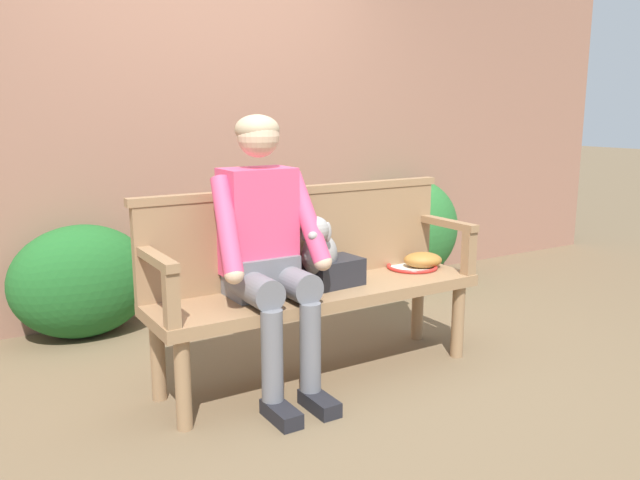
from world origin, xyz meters
The scene contains 13 objects.
ground_plane centered at (0.00, 0.00, 0.00)m, with size 40.00×40.00×0.00m, color brown.
brick_garden_fence centered at (0.00, 1.62, 1.32)m, with size 8.00×0.30×2.64m, color #936651.
hedge_bush_mid_right centered at (1.63, 1.26, 0.42)m, with size 0.89×0.58×0.83m, color #286B2D.
hedge_bush_far_right centered at (-0.91, 1.27, 0.35)m, with size 0.85×0.54×0.69m, color #1E5B23.
garden_bench centered at (0.00, 0.00, 0.41)m, with size 1.76×0.47×0.48m.
bench_backrest centered at (0.00, 0.20, 0.73)m, with size 1.80×0.06×0.50m.
bench_armrest_left_end centered at (-0.84, -0.08, 0.68)m, with size 0.06×0.47×0.28m.
bench_armrest_right_end centered at (0.84, -0.08, 0.68)m, with size 0.06×0.47×0.28m.
person_seated centered at (-0.31, -0.01, 0.75)m, with size 0.56×0.63×1.35m.
dog_on_bench centered at (0.00, 0.01, 0.67)m, with size 0.33×0.35×0.38m.
tennis_racket centered at (0.67, 0.11, 0.49)m, with size 0.31×0.57×0.03m.
baseball_glove centered at (0.73, 0.06, 0.52)m, with size 0.22×0.17×0.09m, color #9E6B2D.
sports_bag centered at (0.09, 0.02, 0.55)m, with size 0.28×0.20×0.14m, color #232328.
Camera 1 is at (-1.66, -2.68, 1.37)m, focal length 36.05 mm.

